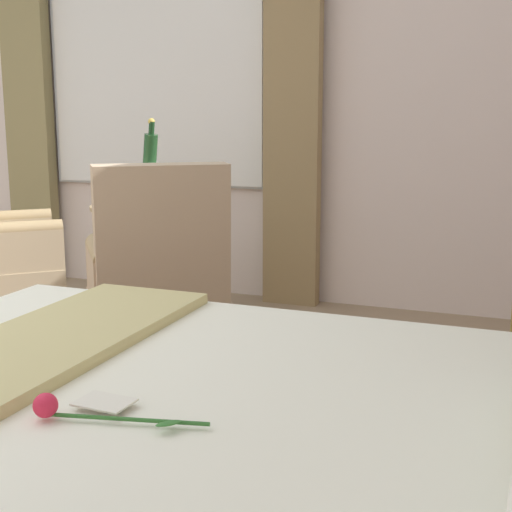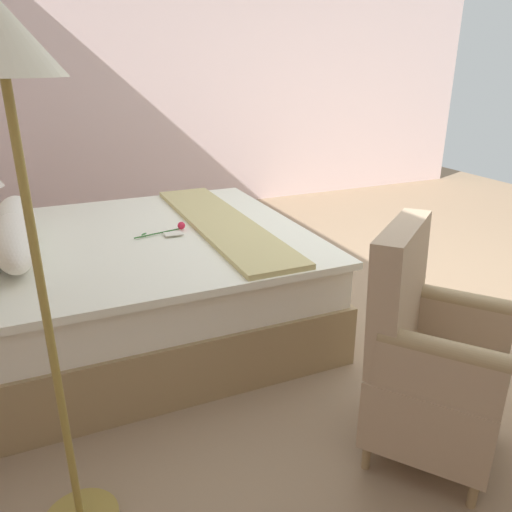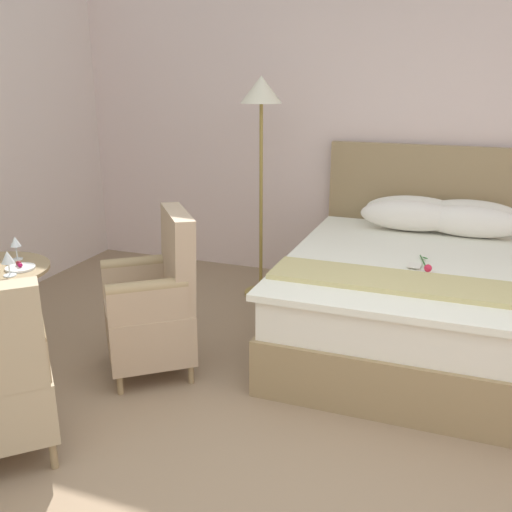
% 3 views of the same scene
% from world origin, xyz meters
% --- Properties ---
extents(wall_window_side, '(0.27, 6.27, 3.00)m').
position_xyz_m(wall_window_side, '(-3.10, 0.00, 1.50)').
color(wall_window_side, silver).
rests_on(wall_window_side, ground).
extents(side_table_round, '(0.69, 0.69, 0.73)m').
position_xyz_m(side_table_round, '(-2.06, 0.50, 0.47)').
color(side_table_round, '#9E835A').
rests_on(side_table_round, ground).
extents(champagne_bucket, '(0.20, 0.20, 0.47)m').
position_xyz_m(champagne_bucket, '(-2.13, 0.46, 0.87)').
color(champagne_bucket, '#B1AFA4').
rests_on(champagne_bucket, side_table_round).
extents(wine_glass_near_bucket, '(0.07, 0.07, 0.15)m').
position_xyz_m(wine_glass_near_bucket, '(-1.85, 0.45, 0.83)').
color(wine_glass_near_bucket, white).
rests_on(wine_glass_near_bucket, side_table_round).
extents(wine_glass_near_edge, '(0.06, 0.06, 0.15)m').
position_xyz_m(wine_glass_near_edge, '(-2.02, 0.70, 0.84)').
color(wine_glass_near_edge, white).
rests_on(wine_glass_near_edge, side_table_round).
extents(snack_plate, '(0.17, 0.17, 0.04)m').
position_xyz_m(snack_plate, '(-1.88, 0.57, 0.74)').
color(snack_plate, white).
rests_on(snack_plate, side_table_round).
extents(armchair_by_window, '(0.75, 0.76, 1.03)m').
position_xyz_m(armchair_by_window, '(-1.24, 0.97, 0.44)').
color(armchair_by_window, '#9E835A').
rests_on(armchair_by_window, ground).
extents(armchair_facing_bed, '(0.75, 0.75, 0.96)m').
position_xyz_m(armchair_facing_bed, '(-1.51, -0.10, 0.44)').
color(armchair_facing_bed, '#9E835A').
rests_on(armchair_facing_bed, ground).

